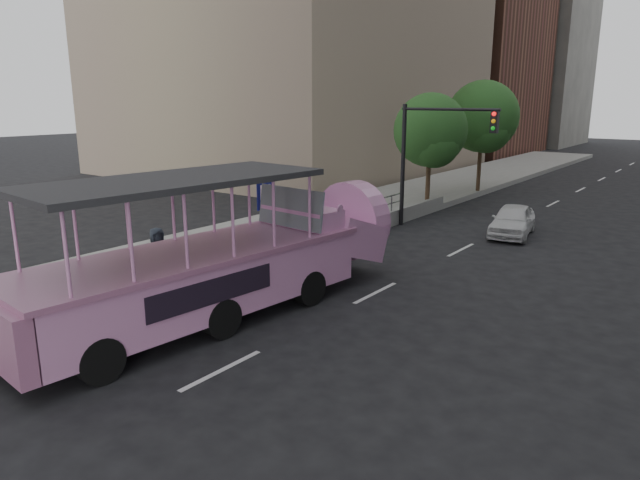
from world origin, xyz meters
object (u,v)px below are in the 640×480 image
at_px(duck_boat, 231,261).
at_px(street_tree_near, 431,133).
at_px(pedestrian_far, 158,256).
at_px(parking_sign, 265,214).
at_px(car, 513,220).
at_px(traffic_signal, 429,146).
at_px(street_tree_far, 484,119).

bearing_deg(duck_boat, street_tree_near, 97.54).
distance_m(pedestrian_far, street_tree_near, 15.91).
bearing_deg(parking_sign, car, 64.24).
relative_size(duck_boat, traffic_signal, 2.16).
bearing_deg(pedestrian_far, street_tree_near, 17.69).
bearing_deg(duck_boat, street_tree_far, 94.91).
xyz_separation_m(car, parking_sign, (-4.66, -9.66, 1.23)).
bearing_deg(car, duck_boat, -112.81).
bearing_deg(parking_sign, street_tree_far, 90.42).
bearing_deg(street_tree_near, traffic_signal, -65.02).
distance_m(car, street_tree_far, 10.43).
height_order(pedestrian_far, street_tree_far, street_tree_far).
relative_size(duck_boat, street_tree_near, 1.96).
xyz_separation_m(pedestrian_far, street_tree_far, (0.75, 21.67, 3.19)).
height_order(duck_boat, street_tree_far, street_tree_far).
relative_size(pedestrian_far, street_tree_far, 0.25).
distance_m(parking_sign, street_tree_far, 18.33).
height_order(pedestrian_far, street_tree_near, street_tree_near).
distance_m(duck_boat, car, 13.24).
bearing_deg(street_tree_near, pedestrian_far, -92.03).
height_order(car, traffic_signal, traffic_signal).
relative_size(duck_boat, car, 3.04).
relative_size(traffic_signal, street_tree_near, 0.91).
xyz_separation_m(parking_sign, street_tree_far, (-0.13, 18.17, 2.45)).
bearing_deg(parking_sign, duck_boat, -62.11).
xyz_separation_m(parking_sign, street_tree_near, (-0.33, 12.17, 1.96)).
height_order(car, parking_sign, parking_sign).
xyz_separation_m(pedestrian_far, parking_sign, (0.89, 3.50, 0.74)).
xyz_separation_m(duck_boat, pedestrian_far, (-2.59, -0.29, -0.24)).
xyz_separation_m(street_tree_near, street_tree_far, (0.20, 6.00, 0.49)).
bearing_deg(street_tree_near, parking_sign, -88.43).
bearing_deg(traffic_signal, street_tree_near, 114.98).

